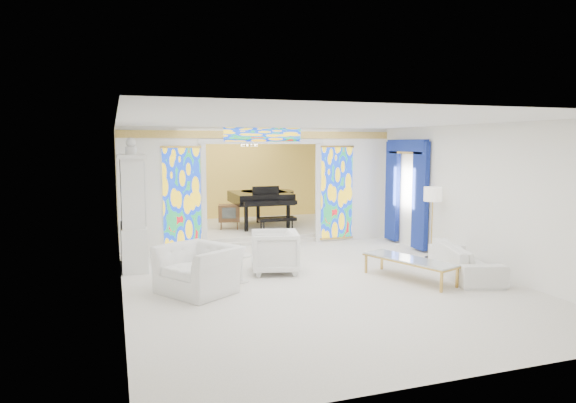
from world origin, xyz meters
name	(u,v)px	position (x,y,z in m)	size (l,w,h in m)	color
floor	(287,262)	(0.00, 0.00, 0.00)	(12.00, 12.00, 0.00)	white
ceiling	(287,125)	(0.00, 0.00, 3.00)	(7.00, 12.00, 0.02)	white
wall_back	(228,177)	(0.00, 6.00, 1.50)	(7.00, 0.02, 3.00)	white
wall_front	(466,246)	(0.00, -6.00, 1.50)	(7.00, 0.02, 3.00)	white
wall_left	(118,200)	(-3.50, 0.00, 1.50)	(0.02, 12.00, 3.00)	white
wall_right	(425,190)	(3.50, 0.00, 1.50)	(0.02, 12.00, 3.00)	white
partition_wall	(262,181)	(0.00, 2.00, 1.65)	(7.00, 0.22, 3.00)	white
stained_glass_left	(182,198)	(-2.03, 1.89, 1.30)	(0.90, 0.04, 2.40)	gold
stained_glass_right	(337,193)	(2.03, 1.89, 1.30)	(0.90, 0.04, 2.40)	gold
stained_glass_transom	(263,135)	(0.00, 1.89, 2.82)	(2.00, 0.04, 0.34)	gold
alcove_platform	(243,229)	(0.00, 4.10, 0.09)	(6.80, 3.80, 0.18)	white
gold_curtain_back	(229,177)	(0.00, 5.88, 1.50)	(6.70, 0.10, 2.90)	#FCDA57
chandelier	(249,145)	(0.20, 4.00, 2.55)	(0.48, 0.48, 0.30)	#BF9543
blue_drapes	(406,184)	(3.40, 0.70, 1.58)	(0.14, 1.85, 2.65)	navy
china_cabinet	(133,212)	(-3.22, 0.60, 1.17)	(0.56, 1.46, 2.72)	silver
armchair_left	(199,269)	(-2.21, -1.70, 0.41)	(1.27, 1.11, 0.82)	silver
armchair_right	(274,252)	(-0.55, -0.81, 0.43)	(0.92, 0.94, 0.86)	white
sofa	(465,260)	(2.95, -2.25, 0.31)	(2.12, 0.83, 0.62)	white
side_table	(241,264)	(-1.36, -1.28, 0.35)	(0.48, 0.48, 0.53)	silver
vase	(240,250)	(-1.36, -1.28, 0.62)	(0.17, 0.17, 0.18)	white
coffee_table	(409,260)	(1.72, -2.19, 0.39)	(1.20, 1.97, 0.42)	silver
floor_lamp	(433,198)	(3.20, -0.74, 1.39)	(0.48, 0.48, 1.63)	#BF9543
grand_piano	(264,198)	(0.63, 3.98, 1.01)	(1.96, 3.06, 1.23)	black
tv_console	(229,213)	(-0.50, 3.67, 0.63)	(0.68, 0.53, 0.69)	brown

